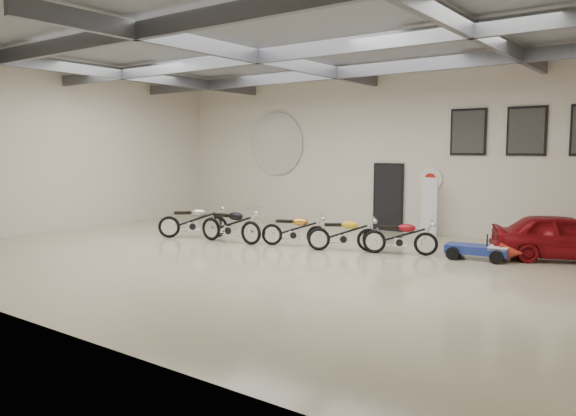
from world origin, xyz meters
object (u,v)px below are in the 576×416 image
Objects in this scene: banner_stand at (429,207)px; motorcycle_silver at (193,220)px; vintage_car at (564,237)px; motorcycle_red at (400,236)px; go_kart at (484,247)px; motorcycle_black at (230,224)px; motorcycle_gold at (294,229)px; motorcycle_yellow at (344,233)px.

banner_stand is 7.02m from motorcycle_silver.
vintage_car is (3.95, -1.50, -0.35)m from banner_stand.
motorcycle_red is 1.98m from go_kart.
banner_stand is at bearing 126.36° from go_kart.
motorcycle_gold is at bearing 13.98° from motorcycle_black.
motorcycle_gold is 4.84m from go_kart.
motorcycle_gold reaches higher than go_kart.
motorcycle_black is (-4.06, -4.29, -0.38)m from banner_stand.
motorcycle_gold is at bearing -173.37° from go_kart.
vintage_car is (3.41, 1.63, 0.08)m from motorcycle_red.
motorcycle_black is at bearing 162.55° from motorcycle_yellow.
motorcycle_yellow is at bearing 89.43° from vintage_car.
motorcycle_silver is 1.10× the size of motorcycle_red.
banner_stand is 3.63m from go_kart.
motorcycle_red is 3.78m from vintage_car.
banner_stand is 0.91× the size of motorcycle_silver.
banner_stand is 1.00× the size of motorcycle_gold.
motorcycle_black is at bearing 177.33° from motorcycle_gold.
vintage_car is (9.50, 2.78, 0.04)m from motorcycle_silver.
motorcycle_silver is 0.61× the size of vintage_car.
motorcycle_yellow is at bearing 176.26° from motorcycle_red.
motorcycle_yellow is at bearing 9.89° from motorcycle_black.
banner_stand reaches higher than vintage_car.
banner_stand is 3.65m from motorcycle_yellow.
vintage_car is (6.21, 2.23, 0.08)m from motorcycle_gold.
motorcycle_yellow is (3.20, 0.76, -0.06)m from motorcycle_black.
motorcycle_yellow reaches higher than motorcycle_red.
banner_stand reaches higher than motorcycle_silver.
motorcycle_red is at bearing -30.04° from motorcycle_silver.
motorcycle_red is 1.03× the size of go_kart.
vintage_car reaches higher than motorcycle_silver.
banner_stand reaches higher than motorcycle_yellow.
motorcycle_red is at bearing -8.18° from motorcycle_gold.
motorcycle_silver is at bearing 158.30° from motorcycle_yellow.
go_kart is at bearing 10.90° from motorcycle_black.
motorcycle_yellow is (4.70, 0.76, -0.05)m from motorcycle_silver.
motorcycle_yellow reaches higher than go_kart.
vintage_car is (8.00, 2.79, 0.03)m from motorcycle_black.
banner_stand reaches higher than motorcycle_gold.
motorcycle_black is at bearing -134.68° from banner_stand.
go_kart is (6.50, 1.67, -0.21)m from motorcycle_black.
motorcycle_silver reaches higher than motorcycle_gold.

